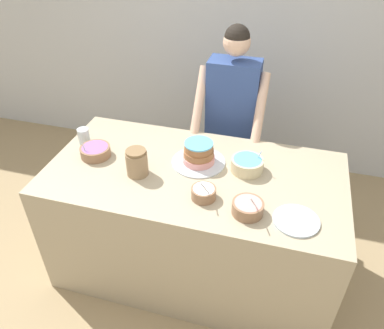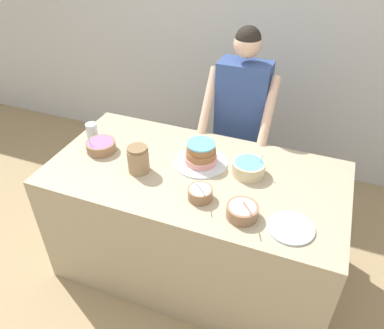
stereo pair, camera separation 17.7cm
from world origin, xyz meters
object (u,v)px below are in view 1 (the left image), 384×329
(frosting_bowl_purple, at_px, (95,151))
(frosting_bowl_blue, at_px, (247,164))
(person_baker, at_px, (232,109))
(cake, at_px, (198,154))
(frosting_bowl_pink, at_px, (248,207))
(frosting_bowl_white, at_px, (204,193))
(stoneware_jar, at_px, (137,162))
(ceramic_plate, at_px, (296,220))
(drinking_glass, at_px, (84,136))

(frosting_bowl_purple, relative_size, frosting_bowl_blue, 0.97)
(person_baker, bearing_deg, cake, -98.69)
(frosting_bowl_purple, bearing_deg, frosting_bowl_pink, -14.41)
(person_baker, relative_size, frosting_bowl_white, 9.93)
(frosting_bowl_white, height_order, stoneware_jar, stoneware_jar)
(cake, height_order, ceramic_plate, cake)
(frosting_bowl_purple, relative_size, drinking_glass, 1.78)
(frosting_bowl_white, bearing_deg, cake, 110.19)
(frosting_bowl_blue, xyz_separation_m, ceramic_plate, (0.33, -0.38, -0.04))
(frosting_bowl_pink, height_order, drinking_glass, frosting_bowl_pink)
(frosting_bowl_white, xyz_separation_m, drinking_glass, (-0.94, 0.33, 0.02))
(cake, relative_size, frosting_bowl_purple, 1.76)
(cake, height_order, frosting_bowl_blue, same)
(person_baker, distance_m, frosting_bowl_blue, 0.67)
(frosting_bowl_pink, distance_m, ceramic_plate, 0.26)
(frosting_bowl_pink, bearing_deg, drinking_glass, 161.98)
(frosting_bowl_purple, bearing_deg, frosting_bowl_blue, 6.52)
(frosting_bowl_pink, xyz_separation_m, stoneware_jar, (-0.71, 0.16, 0.05))
(ceramic_plate, bearing_deg, frosting_bowl_purple, 168.60)
(frosting_bowl_purple, xyz_separation_m, ceramic_plate, (1.31, -0.26, -0.03))
(cake, xyz_separation_m, frosting_bowl_pink, (0.38, -0.38, -0.02))
(frosting_bowl_purple, height_order, drinking_glass, frosting_bowl_purple)
(frosting_bowl_purple, distance_m, frosting_bowl_white, 0.82)
(frosting_bowl_blue, relative_size, stoneware_jar, 1.18)
(drinking_glass, bearing_deg, person_baker, 34.24)
(ceramic_plate, relative_size, stoneware_jar, 1.44)
(frosting_bowl_blue, bearing_deg, frosting_bowl_white, -120.97)
(cake, relative_size, ceramic_plate, 1.39)
(frosting_bowl_purple, height_order, stoneware_jar, stoneware_jar)
(drinking_glass, bearing_deg, frosting_bowl_blue, -0.35)
(frosting_bowl_purple, relative_size, ceramic_plate, 0.79)
(cake, bearing_deg, frosting_bowl_white, -69.81)
(cake, distance_m, drinking_glass, 0.82)
(frosting_bowl_white, distance_m, stoneware_jar, 0.46)
(cake, relative_size, frosting_bowl_pink, 1.97)
(frosting_bowl_blue, height_order, frosting_bowl_white, frosting_bowl_white)
(person_baker, distance_m, frosting_bowl_pink, 1.05)
(frosting_bowl_white, bearing_deg, person_baker, 91.35)
(frosting_bowl_white, bearing_deg, drinking_glass, 160.40)
(person_baker, relative_size, drinking_glass, 14.33)
(frosting_bowl_pink, height_order, frosting_bowl_purple, frosting_bowl_pink)
(frosting_bowl_pink, distance_m, frosting_bowl_purple, 1.09)
(frosting_bowl_blue, xyz_separation_m, frosting_bowl_white, (-0.20, -0.33, -0.01))
(person_baker, height_order, drinking_glass, person_baker)
(frosting_bowl_white, distance_m, drinking_glass, 1.00)
(frosting_bowl_white, bearing_deg, ceramic_plate, -5.52)
(frosting_bowl_pink, relative_size, stoneware_jar, 1.01)
(cake, bearing_deg, drinking_glass, 179.32)
(cake, distance_m, stoneware_jar, 0.39)
(frosting_bowl_white, xyz_separation_m, ceramic_plate, (0.52, -0.05, -0.03))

